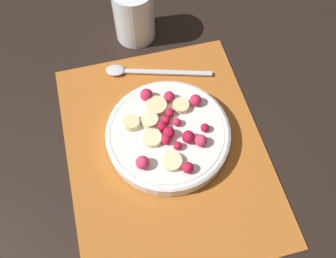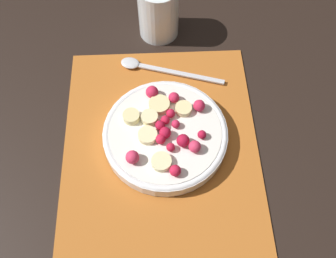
{
  "view_description": "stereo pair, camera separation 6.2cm",
  "coord_description": "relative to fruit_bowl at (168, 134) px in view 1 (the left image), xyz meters",
  "views": [
    {
      "loc": [
        -0.27,
        0.07,
        0.58
      ],
      "look_at": [
        0.02,
        -0.01,
        0.04
      ],
      "focal_mm": 40.0,
      "sensor_mm": 36.0,
      "label": 1
    },
    {
      "loc": [
        -0.28,
        0.0,
        0.58
      ],
      "look_at": [
        0.02,
        -0.01,
        0.04
      ],
      "focal_mm": 40.0,
      "sensor_mm": 36.0,
      "label": 2
    }
  ],
  "objects": [
    {
      "name": "ground_plane",
      "position": [
        -0.02,
        0.01,
        -0.02
      ],
      "size": [
        3.0,
        3.0,
        0.0
      ],
      "primitive_type": "plane",
      "color": "black"
    },
    {
      "name": "drinking_glass",
      "position": [
        0.25,
        0.0,
        0.03
      ],
      "size": [
        0.08,
        0.08,
        0.11
      ],
      "color": "white",
      "rests_on": "ground_plane"
    },
    {
      "name": "spoon",
      "position": [
        0.15,
        0.02,
        -0.01
      ],
      "size": [
        0.07,
        0.2,
        0.01
      ],
      "rotation": [
        0.0,
        0.0,
        7.57
      ],
      "color": "silver",
      "rests_on": "placemat"
    },
    {
      "name": "fruit_bowl",
      "position": [
        0.0,
        0.0,
        0.0
      ],
      "size": [
        0.21,
        0.21,
        0.05
      ],
      "color": "white",
      "rests_on": "placemat"
    },
    {
      "name": "placemat",
      "position": [
        -0.02,
        0.01,
        -0.02
      ],
      "size": [
        0.43,
        0.33,
        0.01
      ],
      "color": "#B26023",
      "rests_on": "ground_plane"
    }
  ]
}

